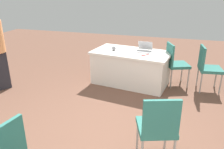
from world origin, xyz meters
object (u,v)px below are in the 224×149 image
at_px(chair_tucked_left, 207,66).
at_px(chair_aisle, 175,62).
at_px(table_foreground, 131,67).
at_px(laptop_silver, 144,50).
at_px(scissors_red, 145,55).
at_px(chair_back_row, 158,126).
at_px(yarn_ball, 114,48).

relative_size(chair_tucked_left, chair_aisle, 1.01).
xyz_separation_m(table_foreground, laptop_silver, (-0.26, -0.10, 0.41)).
bearing_deg(scissors_red, table_foreground, -75.08).
bearing_deg(scissors_red, chair_back_row, 57.02).
bearing_deg(chair_back_row, scissors_red, 84.23).
height_order(chair_back_row, laptop_silver, chair_back_row).
height_order(chair_tucked_left, laptop_silver, chair_tucked_left).
xyz_separation_m(table_foreground, chair_aisle, (-0.94, -0.17, 0.17)).
bearing_deg(chair_tucked_left, laptop_silver, -98.29).
bearing_deg(table_foreground, chair_back_row, 109.06).
xyz_separation_m(chair_back_row, scissors_red, (0.50, -2.23, 0.19)).
bearing_deg(chair_aisle, scissors_red, -80.96).
bearing_deg(chair_aisle, chair_tucked_left, 60.50).
xyz_separation_m(chair_aisle, laptop_silver, (0.67, 0.07, 0.24)).
bearing_deg(table_foreground, yarn_ball, -0.06).
height_order(yarn_ball, scissors_red, yarn_ball).
relative_size(table_foreground, chair_tucked_left, 1.89).
height_order(chair_aisle, laptop_silver, chair_aisle).
bearing_deg(laptop_silver, scissors_red, 107.84).
distance_m(chair_aisle, yarn_ball, 1.37).
xyz_separation_m(laptop_silver, yarn_ball, (0.66, 0.10, 0.01)).
distance_m(table_foreground, chair_back_row, 2.56).
height_order(chair_back_row, yarn_ball, chair_back_row).
bearing_deg(scissors_red, laptop_silver, -122.21).
distance_m(chair_tucked_left, yarn_ball, 2.00).
distance_m(chair_tucked_left, chair_aisle, 0.66).
bearing_deg(chair_back_row, chair_aisle, 69.29).
height_order(chair_aisle, scissors_red, chair_aisle).
height_order(laptop_silver, scissors_red, laptop_silver).
height_order(chair_tucked_left, scissors_red, chair_tucked_left).
bearing_deg(yarn_ball, chair_aisle, -172.81).
bearing_deg(table_foreground, chair_tucked_left, -177.24).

